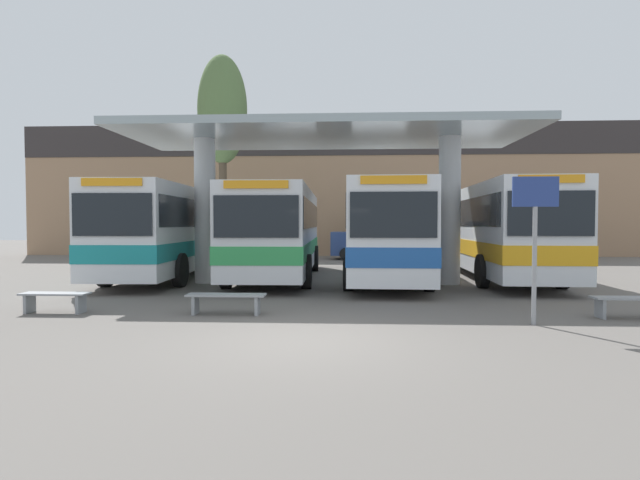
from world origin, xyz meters
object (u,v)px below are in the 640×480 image
(waiting_bench_near_pillar, at_px, (55,298))
(waiting_bench_mid_platform, at_px, (630,303))
(transit_bus_far_right_bay, at_px, (491,228))
(parked_car_street, at_px, (371,241))
(poplar_tree_behind_left, at_px, (222,112))
(waiting_bench_far_platform, at_px, (226,299))
(transit_bus_left_bay, at_px, (176,228))
(info_sign_platform, at_px, (535,219))
(transit_bus_right_bay, at_px, (383,229))
(transit_bus_center_bay, at_px, (278,229))

(waiting_bench_near_pillar, distance_m, waiting_bench_mid_platform, 12.71)
(transit_bus_far_right_bay, relative_size, parked_car_street, 2.71)
(poplar_tree_behind_left, relative_size, parked_car_street, 2.29)
(waiting_bench_far_platform, relative_size, parked_car_street, 0.38)
(transit_bus_left_bay, distance_m, transit_bus_far_right_bay, 12.30)
(transit_bus_left_bay, bearing_deg, info_sign_platform, 137.42)
(transit_bus_right_bay, distance_m, waiting_bench_near_pillar, 11.04)
(waiting_bench_near_pillar, relative_size, parked_car_street, 0.33)
(transit_bus_center_bay, bearing_deg, poplar_tree_behind_left, -61.85)
(transit_bus_left_bay, relative_size, poplar_tree_behind_left, 1.09)
(transit_bus_center_bay, height_order, waiting_bench_far_platform, transit_bus_center_bay)
(transit_bus_center_bay, relative_size, parked_car_street, 2.22)
(transit_bus_far_right_bay, height_order, poplar_tree_behind_left, poplar_tree_behind_left)
(info_sign_platform, bearing_deg, poplar_tree_behind_left, 123.85)
(waiting_bench_near_pillar, bearing_deg, info_sign_platform, -4.35)
(transit_bus_left_bay, distance_m, info_sign_platform, 13.74)
(parked_car_street, bearing_deg, waiting_bench_mid_platform, -71.27)
(transit_bus_right_bay, bearing_deg, transit_bus_center_bay, 0.21)
(transit_bus_right_bay, bearing_deg, parked_car_street, -88.88)
(waiting_bench_mid_platform, bearing_deg, parked_car_street, 104.99)
(transit_bus_center_bay, relative_size, waiting_bench_near_pillar, 6.78)
(transit_bus_right_bay, height_order, waiting_bench_near_pillar, transit_bus_right_bay)
(transit_bus_center_bay, distance_m, transit_bus_far_right_bay, 8.28)
(transit_bus_far_right_bay, distance_m, info_sign_platform, 9.72)
(transit_bus_center_bay, bearing_deg, transit_bus_left_bay, -9.70)
(waiting_bench_near_pillar, height_order, waiting_bench_mid_platform, same)
(waiting_bench_mid_platform, bearing_deg, waiting_bench_far_platform, 180.00)
(waiting_bench_near_pillar, height_order, parked_car_street, parked_car_street)
(transit_bus_far_right_bay, height_order, waiting_bench_near_pillar, transit_bus_far_right_bay)
(transit_bus_left_bay, distance_m, poplar_tree_behind_left, 8.39)
(transit_bus_center_bay, relative_size, info_sign_platform, 3.44)
(info_sign_platform, bearing_deg, waiting_bench_near_pillar, 175.65)
(transit_bus_left_bay, bearing_deg, transit_bus_right_bay, 173.11)
(info_sign_platform, xyz_separation_m, parked_car_street, (-2.34, 18.17, -1.06))
(waiting_bench_far_platform, bearing_deg, parked_car_street, 76.68)
(transit_bus_center_bay, height_order, waiting_bench_mid_platform, transit_bus_center_bay)
(info_sign_platform, bearing_deg, waiting_bench_mid_platform, 18.85)
(poplar_tree_behind_left, bearing_deg, info_sign_platform, -56.15)
(waiting_bench_near_pillar, bearing_deg, transit_bus_left_bay, 90.06)
(transit_bus_center_bay, distance_m, transit_bus_right_bay, 3.91)
(transit_bus_right_bay, height_order, info_sign_platform, transit_bus_right_bay)
(transit_bus_far_right_bay, relative_size, info_sign_platform, 4.21)
(transit_bus_left_bay, bearing_deg, waiting_bench_far_platform, 113.99)
(waiting_bench_near_pillar, bearing_deg, waiting_bench_mid_platform, -0.00)
(transit_bus_right_bay, distance_m, transit_bus_far_right_bay, 4.47)
(transit_bus_far_right_bay, height_order, info_sign_platform, transit_bus_far_right_bay)
(transit_bus_left_bay, bearing_deg, transit_bus_center_bay, 169.60)
(transit_bus_center_bay, height_order, poplar_tree_behind_left, poplar_tree_behind_left)
(transit_bus_right_bay, bearing_deg, transit_bus_far_right_bay, -161.86)
(transit_bus_center_bay, relative_size, transit_bus_far_right_bay, 0.82)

